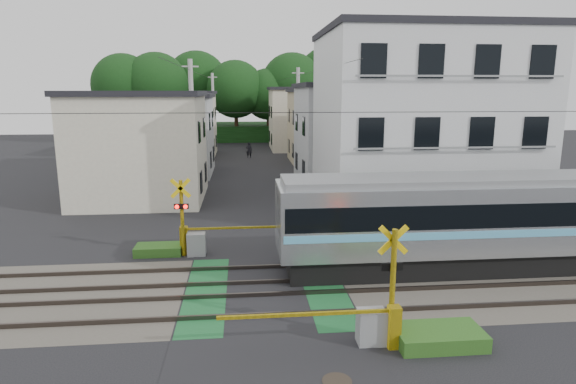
{
  "coord_description": "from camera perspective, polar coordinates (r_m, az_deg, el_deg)",
  "views": [
    {
      "loc": [
        -0.66,
        -14.52,
        6.29
      ],
      "look_at": [
        1.21,
        5.0,
        2.16
      ],
      "focal_mm": 30.0,
      "sensor_mm": 36.0,
      "label": 1
    }
  ],
  "objects": [
    {
      "name": "pedestrian",
      "position": [
        46.08,
        -4.64,
        4.96
      ],
      "size": [
        0.56,
        0.37,
        1.51
      ],
      "primitive_type": "imported",
      "rotation": [
        0.0,
        0.0,
        3.12
      ],
      "color": "black",
      "rests_on": "ground"
    },
    {
      "name": "tree_hill",
      "position": [
        62.59,
        -5.07,
        11.44
      ],
      "size": [
        40.0,
        13.25,
        11.96
      ],
      "color": "#123411",
      "rests_on": "ground"
    },
    {
      "name": "manhole_cover",
      "position": [
        11.45,
        5.82,
        -21.41
      ],
      "size": [
        0.67,
        0.67,
        0.02
      ],
      "primitive_type": "cylinder",
      "color": "#2D261E",
      "rests_on": "ground"
    },
    {
      "name": "utility_poles",
      "position": [
        37.59,
        -6.14,
        8.46
      ],
      "size": [
        7.9,
        42.0,
        8.0
      ],
      "color": "#A5A5A0",
      "rests_on": "ground"
    },
    {
      "name": "track_bed",
      "position": [
        15.82,
        -2.69,
        -11.39
      ],
      "size": [
        120.0,
        120.0,
        0.14
      ],
      "color": "#47423A",
      "rests_on": "ground"
    },
    {
      "name": "apartment_block",
      "position": [
        25.75,
        15.51,
        7.83
      ],
      "size": [
        10.2,
        8.36,
        9.3
      ],
      "color": "silver",
      "rests_on": "ground"
    },
    {
      "name": "catenary",
      "position": [
        16.22,
        18.87,
        2.05
      ],
      "size": [
        60.0,
        5.04,
        7.0
      ],
      "color": "#2D2D33",
      "rests_on": "ground"
    },
    {
      "name": "weed_patches",
      "position": [
        15.85,
        3.79,
        -10.78
      ],
      "size": [
        10.25,
        8.8,
        0.4
      ],
      "color": "#2D5E1E",
      "rests_on": "ground"
    },
    {
      "name": "houses_row",
      "position": [
        40.56,
        -4.22,
        7.56
      ],
      "size": [
        22.07,
        31.35,
        6.8
      ],
      "color": "beige",
      "rests_on": "ground"
    },
    {
      "name": "ground",
      "position": [
        15.84,
        -2.69,
        -11.52
      ],
      "size": [
        120.0,
        120.0,
        0.0
      ],
      "primitive_type": "plane",
      "color": "black"
    },
    {
      "name": "crossing_signal_far",
      "position": [
        19.11,
        -11.07,
        -5.31
      ],
      "size": [
        4.74,
        0.65,
        3.09
      ],
      "color": "yellow",
      "rests_on": "ground"
    },
    {
      "name": "crossing_signal_near",
      "position": [
        12.64,
        10.34,
        -14.5
      ],
      "size": [
        4.74,
        0.65,
        3.09
      ],
      "color": "yellow",
      "rests_on": "ground"
    }
  ]
}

